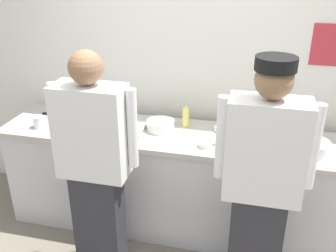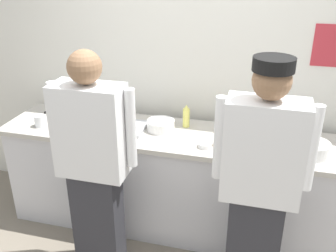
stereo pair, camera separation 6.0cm
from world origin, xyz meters
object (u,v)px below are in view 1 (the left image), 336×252
object	(u,v)px
squeeze_bottle_primary	(225,133)
ramekin_green_sauce	(220,128)
chef_near_left	(95,164)
chefs_knife	(54,115)
chef_center	(262,182)
mixing_bowl_steel	(269,134)
sheet_tray	(117,127)
deli_cup	(39,122)
plate_stack_front	(160,125)
plate_stack_rear	(312,147)
squeeze_bottle_secondary	(186,116)
ramekin_yellow_sauce	(206,145)

from	to	relation	value
squeeze_bottle_primary	ramekin_green_sauce	xyz separation A→B (m)	(-0.06, 0.23, -0.07)
chef_near_left	chefs_knife	size ratio (longest dim) A/B	6.19
chef_center	ramekin_green_sauce	xyz separation A→B (m)	(-0.35, 0.73, 0.01)
squeeze_bottle_primary	chef_near_left	bearing A→B (deg)	-149.74
mixing_bowl_steel	ramekin_green_sauce	size ratio (longest dim) A/B	3.80
chef_center	sheet_tray	bearing A→B (deg)	153.79
mixing_bowl_steel	squeeze_bottle_primary	bearing A→B (deg)	-156.71
chef_center	ramekin_green_sauce	world-z (taller)	chef_center
squeeze_bottle_primary	deli_cup	distance (m)	1.54
mixing_bowl_steel	sheet_tray	bearing A→B (deg)	-177.57
plate_stack_front	squeeze_bottle_primary	bearing A→B (deg)	-14.48
squeeze_bottle_primary	chefs_knife	world-z (taller)	squeeze_bottle_primary
squeeze_bottle_primary	ramekin_green_sauce	world-z (taller)	squeeze_bottle_primary
plate_stack_front	mixing_bowl_steel	world-z (taller)	mixing_bowl_steel
plate_stack_rear	squeeze_bottle_secondary	world-z (taller)	squeeze_bottle_secondary
chef_near_left	squeeze_bottle_secondary	distance (m)	0.91
sheet_tray	ramekin_yellow_sauce	size ratio (longest dim) A/B	4.61
plate_stack_rear	squeeze_bottle_primary	size ratio (longest dim) A/B	1.21
ramekin_green_sauce	chefs_knife	world-z (taller)	ramekin_green_sauce
plate_stack_rear	chefs_knife	distance (m)	2.19
plate_stack_rear	ramekin_green_sauce	world-z (taller)	plate_stack_rear
chef_near_left	squeeze_bottle_secondary	bearing A→B (deg)	56.66
mixing_bowl_steel	ramekin_green_sauce	distance (m)	0.40
chef_center	deli_cup	world-z (taller)	chef_center
sheet_tray	squeeze_bottle_secondary	world-z (taller)	squeeze_bottle_secondary
deli_cup	chefs_knife	bearing A→B (deg)	91.69
sheet_tray	chefs_knife	bearing A→B (deg)	168.79
mixing_bowl_steel	chefs_knife	bearing A→B (deg)	177.67
deli_cup	ramekin_green_sauce	bearing A→B (deg)	10.86
squeeze_bottle_primary	ramekin_yellow_sauce	world-z (taller)	squeeze_bottle_primary
plate_stack_front	ramekin_yellow_sauce	world-z (taller)	plate_stack_front
sheet_tray	squeeze_bottle_primary	xyz separation A→B (m)	(0.90, -0.09, 0.09)
chef_center	chefs_knife	bearing A→B (deg)	158.77
sheet_tray	ramekin_green_sauce	world-z (taller)	ramekin_green_sauce
sheet_tray	squeeze_bottle_secondary	distance (m)	0.58
sheet_tray	ramekin_green_sauce	distance (m)	0.85
plate_stack_rear	mixing_bowl_steel	size ratio (longest dim) A/B	0.65
chef_near_left	chefs_knife	xyz separation A→B (m)	(-0.70, 0.71, 0.01)
squeeze_bottle_secondary	ramekin_green_sauce	world-z (taller)	squeeze_bottle_secondary
ramekin_yellow_sauce	deli_cup	size ratio (longest dim) A/B	1.05
mixing_bowl_steel	deli_cup	world-z (taller)	mixing_bowl_steel
squeeze_bottle_secondary	deli_cup	xyz separation A→B (m)	(-1.19, -0.31, -0.04)
chef_near_left	ramekin_yellow_sauce	bearing A→B (deg)	30.58
ramekin_green_sauce	chef_center	bearing A→B (deg)	-64.57
ramekin_yellow_sauce	chefs_knife	bearing A→B (deg)	168.40
ramekin_yellow_sauce	ramekin_green_sauce	world-z (taller)	ramekin_green_sauce
squeeze_bottle_secondary	ramekin_green_sauce	size ratio (longest dim) A/B	1.93
chef_center	sheet_tray	xyz separation A→B (m)	(-1.19, 0.58, -0.01)
chef_near_left	ramekin_yellow_sauce	size ratio (longest dim) A/B	16.87
chef_center	sheet_tray	distance (m)	1.32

